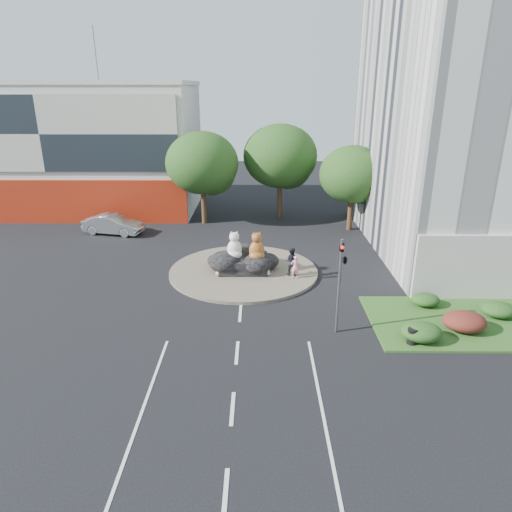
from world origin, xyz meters
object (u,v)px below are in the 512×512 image
at_px(cat_white, 234,245).
at_px(cat_tabby, 257,246).
at_px(parked_car, 113,224).
at_px(kitten_calico, 219,269).
at_px(pedestrian_pink, 295,267).
at_px(pedestrian_dark, 291,261).
at_px(litter_bin, 412,336).
at_px(kitten_white, 267,270).

height_order(cat_white, cat_tabby, cat_tabby).
relative_size(cat_white, parked_car, 0.38).
height_order(cat_tabby, kitten_calico, cat_tabby).
relative_size(pedestrian_pink, pedestrian_dark, 0.81).
relative_size(cat_tabby, pedestrian_dark, 1.03).
bearing_deg(cat_white, litter_bin, -52.43).
bearing_deg(kitten_white, litter_bin, -95.50).
xyz_separation_m(kitten_calico, pedestrian_pink, (4.94, -0.37, 0.31)).
relative_size(kitten_white, pedestrian_dark, 0.39).
height_order(kitten_calico, pedestrian_dark, pedestrian_dark).
bearing_deg(cat_white, pedestrian_dark, -17.40).
bearing_deg(pedestrian_pink, kitten_calico, -10.62).
height_order(kitten_calico, kitten_white, kitten_calico).
bearing_deg(litter_bin, parked_car, 137.89).
distance_m(kitten_calico, litter_bin, 12.99).
bearing_deg(litter_bin, pedestrian_pink, 122.70).
bearing_deg(cat_tabby, kitten_calico, -170.35).
height_order(cat_tabby, parked_car, cat_tabby).
xyz_separation_m(pedestrian_pink, pedestrian_dark, (-0.23, 0.52, 0.18)).
distance_m(kitten_white, pedestrian_dark, 1.68).
bearing_deg(parked_car, cat_white, -116.62).
bearing_deg(cat_white, cat_tabby, -16.60).
relative_size(kitten_calico, pedestrian_pink, 0.60).
bearing_deg(pedestrian_pink, cat_tabby, -27.18).
bearing_deg(kitten_calico, pedestrian_dark, 37.21).
bearing_deg(kitten_calico, kitten_white, 36.84).
bearing_deg(kitten_calico, cat_white, 75.26).
xyz_separation_m(kitten_white, parked_car, (-12.97, 9.59, 0.26)).
height_order(kitten_white, pedestrian_dark, pedestrian_dark).
bearing_deg(cat_tabby, pedestrian_dark, -14.16).
relative_size(cat_tabby, kitten_white, 2.62).
height_order(kitten_calico, pedestrian_pink, pedestrian_pink).
bearing_deg(cat_tabby, litter_bin, -52.99).
xyz_separation_m(kitten_calico, pedestrian_dark, (4.71, 0.15, 0.49)).
relative_size(kitten_calico, kitten_white, 1.23).
distance_m(cat_white, litter_bin, 12.91).
xyz_separation_m(cat_white, kitten_white, (2.15, -0.74, -1.48)).
xyz_separation_m(parked_car, litter_bin, (19.85, -17.95, -0.32)).
bearing_deg(parked_car, pedestrian_pink, -111.53).
height_order(kitten_white, pedestrian_pink, pedestrian_pink).
distance_m(kitten_calico, kitten_white, 3.13).
bearing_deg(litter_bin, kitten_white, 129.47).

